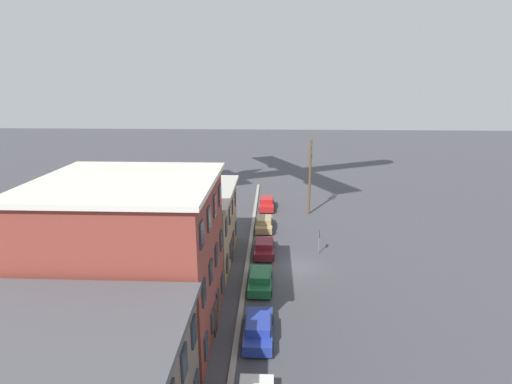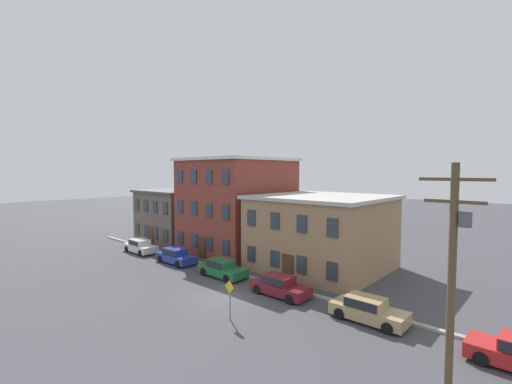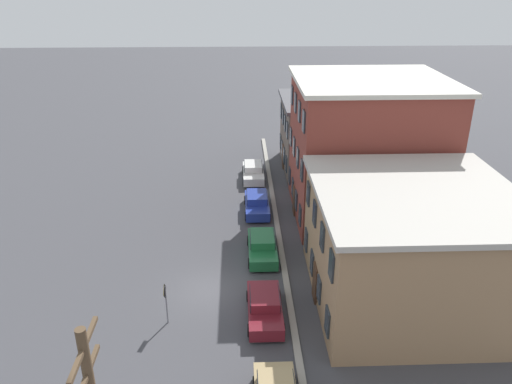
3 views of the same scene
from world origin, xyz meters
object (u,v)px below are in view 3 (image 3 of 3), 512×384
Objects in this scene: car_green at (262,245)px; car_maroon at (265,305)px; car_blue at (257,202)px; caution_sign at (165,297)px; car_white at (253,171)px.

car_green and car_maroon have the same top height.
car_blue is 14.25m from caution_sign.
car_maroon is 1.79× the size of caution_sign.
caution_sign is at bearing -21.82° from car_blue.
car_maroon is at bearing -0.01° from car_white.
car_white is at bearing -179.31° from car_blue.
car_maroon is 5.29m from caution_sign.
car_maroon is (19.45, -0.00, 0.00)m from car_white.
caution_sign is at bearing -86.46° from car_maroon.
car_white and car_blue have the same top height.
car_blue is (6.56, 0.08, 0.00)m from car_white.
car_blue is at bearing 179.64° from car_maroon.
car_blue is 1.00× the size of car_green.
caution_sign is at bearing -38.92° from car_green.
car_green is at bearing 141.08° from caution_sign.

